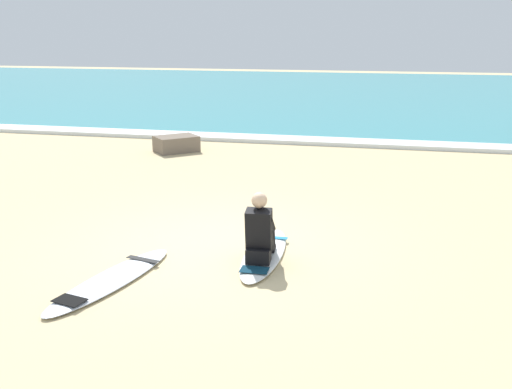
{
  "coord_description": "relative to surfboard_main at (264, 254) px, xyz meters",
  "views": [
    {
      "loc": [
        2.42,
        -7.87,
        3.06
      ],
      "look_at": [
        0.4,
        0.9,
        0.55
      ],
      "focal_mm": 41.34,
      "sensor_mm": 36.0,
      "label": 1
    }
  ],
  "objects": [
    {
      "name": "surfboard_main",
      "position": [
        0.0,
        0.0,
        0.0
      ],
      "size": [
        0.57,
        2.12,
        0.08
      ],
      "color": "white",
      "rests_on": "ground"
    },
    {
      "name": "shoreline_rock",
      "position": [
        -3.82,
        6.76,
        0.17
      ],
      "size": [
        1.28,
        1.26,
        0.41
      ],
      "primitive_type": "cube",
      "rotation": [
        0.0,
        0.0,
        2.32
      ],
      "color": "#756656",
      "rests_on": "ground"
    },
    {
      "name": "surfer_seated",
      "position": [
        0.0,
        -0.29,
        0.4
      ],
      "size": [
        0.4,
        0.72,
        0.95
      ],
      "color": "black",
      "rests_on": "surfboard_main"
    },
    {
      "name": "sea",
      "position": [
        -0.79,
        22.51,
        0.01
      ],
      "size": [
        80.0,
        28.0,
        0.1
      ],
      "primitive_type": "cube",
      "color": "teal",
      "rests_on": "ground"
    },
    {
      "name": "ground_plane",
      "position": [
        -0.79,
        0.3,
        -0.04
      ],
      "size": [
        80.0,
        80.0,
        0.0
      ],
      "primitive_type": "plane",
      "color": "#CCB584"
    },
    {
      "name": "surfboard_spare_near",
      "position": [
        -1.69,
        -1.3,
        -0.0
      ],
      "size": [
        1.02,
        2.39,
        0.08
      ],
      "color": "silver",
      "rests_on": "ground"
    },
    {
      "name": "breaking_foam",
      "position": [
        -0.79,
        8.81,
        0.02
      ],
      "size": [
        80.0,
        0.9,
        0.11
      ],
      "primitive_type": "cube",
      "color": "white",
      "rests_on": "ground"
    }
  ]
}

